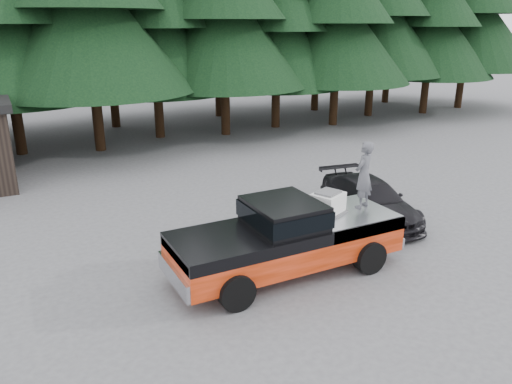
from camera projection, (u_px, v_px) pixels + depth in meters
name	position (u px, v px, depth m)	size (l,w,h in m)	color
ground	(253.00, 266.00, 12.91)	(120.00, 120.00, 0.00)	#4F5052
pickup_truck	(287.00, 248.00, 12.41)	(6.00, 2.04, 1.33)	#E8431E
truck_cab	(284.00, 213.00, 12.06)	(1.66, 1.90, 0.59)	black
air_compressor	(328.00, 204.00, 12.73)	(0.78, 0.65, 0.54)	silver
man_on_bed	(364.00, 175.00, 13.00)	(0.65, 0.43, 1.78)	#4F4F55
parked_car	(369.00, 200.00, 15.84)	(1.78, 4.39, 1.27)	black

